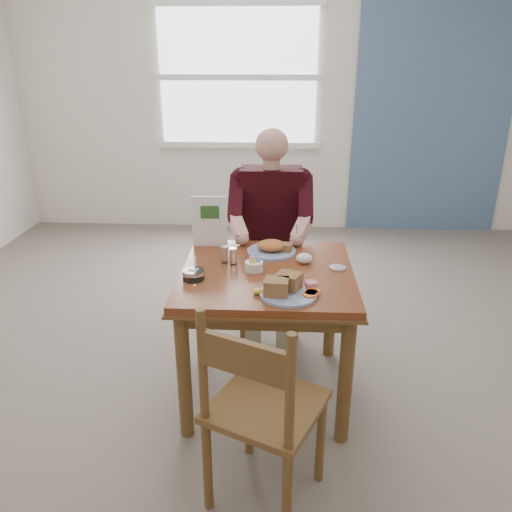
# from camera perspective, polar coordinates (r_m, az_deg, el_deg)

# --- Properties ---
(floor) EXTENTS (6.00, 6.00, 0.00)m
(floor) POSITION_cam_1_polar(r_m,az_deg,el_deg) (3.00, 1.17, -14.90)
(floor) COLOR #685F54
(floor) RESTS_ON ground
(wall_back) EXTENTS (5.50, 0.00, 5.50)m
(wall_back) POSITION_cam_1_polar(r_m,az_deg,el_deg) (5.42, 2.39, 17.62)
(wall_back) COLOR silver
(wall_back) RESTS_ON ground
(accent_panel) EXTENTS (1.60, 0.02, 2.80)m
(accent_panel) POSITION_cam_1_polar(r_m,az_deg,el_deg) (5.61, 19.69, 16.59)
(accent_panel) COLOR #4A6589
(accent_panel) RESTS_ON ground
(lemon_wedge) EXTENTS (0.06, 0.05, 0.03)m
(lemon_wedge) POSITION_cam_1_polar(r_m,az_deg,el_deg) (2.36, 0.25, -4.07)
(lemon_wedge) COLOR yellow
(lemon_wedge) RESTS_ON table
(napkin) EXTENTS (0.10, 0.08, 0.06)m
(napkin) POSITION_cam_1_polar(r_m,az_deg,el_deg) (2.71, 5.52, -0.25)
(napkin) COLOR white
(napkin) RESTS_ON table
(metal_dish) EXTENTS (0.10, 0.10, 0.01)m
(metal_dish) POSITION_cam_1_polar(r_m,az_deg,el_deg) (2.67, 9.30, -1.36)
(metal_dish) COLOR silver
(metal_dish) RESTS_ON table
(window) EXTENTS (1.72, 0.04, 1.42)m
(window) POSITION_cam_1_polar(r_m,az_deg,el_deg) (5.40, -2.09, 19.74)
(window) COLOR white
(window) RESTS_ON wall_back
(table) EXTENTS (0.92, 0.92, 0.75)m
(table) POSITION_cam_1_polar(r_m,az_deg,el_deg) (2.67, 1.27, -3.84)
(table) COLOR maroon
(table) RESTS_ON ground
(chair_far) EXTENTS (0.42, 0.42, 0.95)m
(chair_far) POSITION_cam_1_polar(r_m,az_deg,el_deg) (3.46, 1.67, -0.53)
(chair_far) COLOR brown
(chair_far) RESTS_ON ground
(chair_near) EXTENTS (0.56, 0.56, 0.95)m
(chair_near) POSITION_cam_1_polar(r_m,az_deg,el_deg) (2.09, 0.58, -17.21)
(chair_near) COLOR brown
(chair_near) RESTS_ON ground
(diner) EXTENTS (0.53, 0.56, 1.39)m
(diner) POSITION_cam_1_polar(r_m,az_deg,el_deg) (3.26, 1.69, 4.28)
(diner) COLOR tan
(diner) RESTS_ON chair_far
(near_plate) EXTENTS (0.33, 0.33, 0.09)m
(near_plate) POSITION_cam_1_polar(r_m,az_deg,el_deg) (2.35, 3.51, -3.68)
(near_plate) COLOR white
(near_plate) RESTS_ON table
(far_plate) EXTENTS (0.34, 0.34, 0.08)m
(far_plate) POSITION_cam_1_polar(r_m,az_deg,el_deg) (2.85, 1.89, 0.91)
(far_plate) COLOR white
(far_plate) RESTS_ON table
(caddy) EXTENTS (0.12, 0.12, 0.07)m
(caddy) POSITION_cam_1_polar(r_m,az_deg,el_deg) (2.61, -0.22, -1.16)
(caddy) COLOR white
(caddy) RESTS_ON table
(shakers) EXTENTS (0.11, 0.08, 0.09)m
(shakers) POSITION_cam_1_polar(r_m,az_deg,el_deg) (2.70, -3.14, 0.10)
(shakers) COLOR white
(shakers) RESTS_ON table
(creamer) EXTENTS (0.14, 0.14, 0.05)m
(creamer) POSITION_cam_1_polar(r_m,az_deg,el_deg) (2.53, -7.15, -2.11)
(creamer) COLOR white
(creamer) RESTS_ON table
(menu) EXTENTS (0.20, 0.02, 0.30)m
(menu) POSITION_cam_1_polar(r_m,az_deg,el_deg) (2.93, -5.31, 3.99)
(menu) COLOR white
(menu) RESTS_ON table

